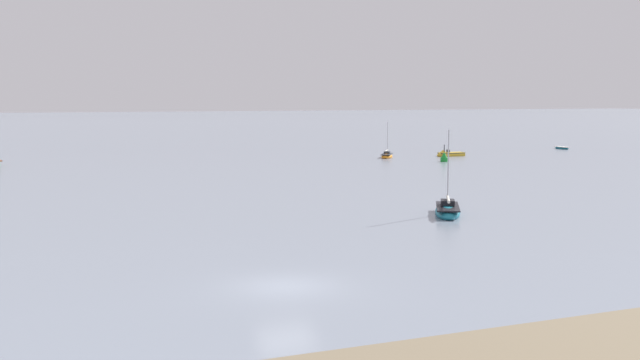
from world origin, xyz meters
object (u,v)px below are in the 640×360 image
(motorboat_moored_0, at_px, (447,155))
(channel_buoy, at_px, (444,158))
(sailboat_moored_4, at_px, (387,156))
(rowboat_moored_3, at_px, (562,148))
(sailboat_moored_0, at_px, (448,211))

(motorboat_moored_0, relative_size, channel_buoy, 1.81)
(motorboat_moored_0, xyz_separation_m, sailboat_moored_4, (-8.69, 1.10, 0.02))
(rowboat_moored_3, xyz_separation_m, sailboat_moored_4, (-32.93, -4.69, 0.08))
(sailboat_moored_4, bearing_deg, rowboat_moored_3, -47.31)
(rowboat_moored_3, bearing_deg, sailboat_moored_4, 104.73)
(motorboat_moored_0, distance_m, channel_buoy, 8.92)
(motorboat_moored_0, bearing_deg, sailboat_moored_4, -7.20)
(sailboat_moored_0, xyz_separation_m, channel_buoy, (22.37, 36.73, 0.20))
(channel_buoy, bearing_deg, sailboat_moored_0, -121.34)
(channel_buoy, bearing_deg, motorboat_moored_0, 55.36)
(rowboat_moored_3, height_order, sailboat_moored_4, sailboat_moored_4)
(sailboat_moored_0, xyz_separation_m, rowboat_moored_3, (51.68, 49.85, -0.13))
(sailboat_moored_0, bearing_deg, rowboat_moored_3, -15.87)
(sailboat_moored_4, bearing_deg, sailboat_moored_0, -167.96)
(motorboat_moored_0, height_order, sailboat_moored_4, sailboat_moored_4)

